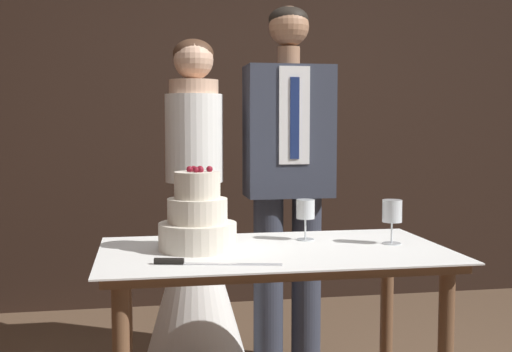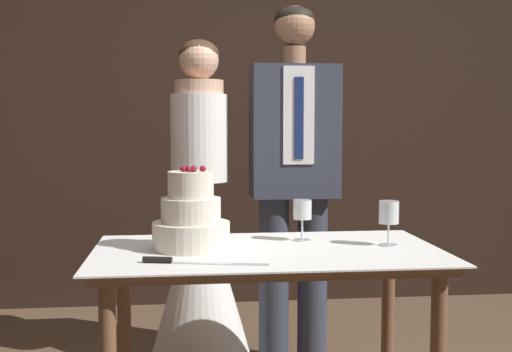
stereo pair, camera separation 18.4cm
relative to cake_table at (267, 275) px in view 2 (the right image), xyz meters
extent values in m
cube|color=black|center=(0.13, 2.03, 0.80)|extent=(4.79, 0.12, 2.92)
cylinder|color=brown|center=(-0.56, 0.28, -0.30)|extent=(0.06, 0.06, 0.72)
cylinder|color=brown|center=(0.56, 0.28, -0.30)|extent=(0.06, 0.06, 0.72)
cube|color=brown|center=(0.00, 0.00, 0.07)|extent=(1.24, 0.67, 0.03)
cube|color=white|center=(0.00, 0.00, 0.09)|extent=(1.30, 0.73, 0.01)
cylinder|color=silver|center=(-0.28, 0.04, 0.15)|extent=(0.29, 0.29, 0.10)
cylinder|color=silver|center=(-0.28, 0.04, 0.25)|extent=(0.22, 0.22, 0.09)
cylinder|color=silver|center=(-0.28, 0.04, 0.34)|extent=(0.17, 0.17, 0.10)
sphere|color=maroon|center=(-0.24, 0.04, 0.40)|extent=(0.02, 0.02, 0.02)
sphere|color=maroon|center=(-0.27, 0.06, 0.40)|extent=(0.02, 0.02, 0.02)
sphere|color=maroon|center=(-0.30, 0.06, 0.40)|extent=(0.02, 0.02, 0.02)
sphere|color=maroon|center=(-0.31, 0.04, 0.40)|extent=(0.02, 0.02, 0.02)
sphere|color=maroon|center=(-0.29, 0.02, 0.40)|extent=(0.02, 0.02, 0.02)
sphere|color=maroon|center=(-0.27, 0.02, 0.40)|extent=(0.02, 0.02, 0.02)
cube|color=silver|center=(-0.19, -0.24, 0.10)|extent=(0.33, 0.09, 0.00)
cylinder|color=black|center=(-0.40, -0.19, 0.11)|extent=(0.10, 0.04, 0.02)
cylinder|color=silver|center=(0.16, 0.16, 0.10)|extent=(0.07, 0.07, 0.00)
cylinder|color=silver|center=(0.16, 0.16, 0.14)|extent=(0.01, 0.01, 0.08)
cylinder|color=silver|center=(0.16, 0.16, 0.22)|extent=(0.07, 0.07, 0.08)
cylinder|color=silver|center=(0.48, 0.02, 0.10)|extent=(0.07, 0.07, 0.00)
cylinder|color=silver|center=(0.48, 0.02, 0.14)|extent=(0.01, 0.01, 0.08)
cylinder|color=silver|center=(0.48, 0.02, 0.23)|extent=(0.08, 0.08, 0.09)
cone|color=white|center=(-0.23, 0.79, -0.19)|extent=(0.54, 0.54, 0.95)
cylinder|color=white|center=(-0.23, 0.79, 0.50)|extent=(0.28, 0.28, 0.42)
cylinder|color=#DBAD8E|center=(-0.23, 0.79, 0.74)|extent=(0.24, 0.24, 0.07)
sphere|color=#DBAD8E|center=(-0.23, 0.79, 0.88)|extent=(0.19, 0.19, 0.19)
ellipsoid|color=#472D1E|center=(-0.23, 0.80, 0.90)|extent=(0.20, 0.20, 0.14)
cylinder|color=#333847|center=(0.14, 0.79, -0.23)|extent=(0.15, 0.15, 0.87)
cylinder|color=#333847|center=(0.33, 0.79, -0.23)|extent=(0.15, 0.15, 0.87)
cube|color=#333847|center=(0.23, 0.79, 0.53)|extent=(0.43, 0.24, 0.65)
cube|color=white|center=(0.23, 0.67, 0.61)|extent=(0.15, 0.01, 0.47)
cube|color=navy|center=(0.23, 0.66, 0.59)|extent=(0.04, 0.01, 0.39)
cylinder|color=#A37556|center=(0.23, 0.79, 0.90)|extent=(0.11, 0.11, 0.09)
sphere|color=#A37556|center=(0.23, 0.79, 1.04)|extent=(0.20, 0.20, 0.20)
ellipsoid|color=black|center=(0.23, 0.80, 1.08)|extent=(0.20, 0.20, 0.13)
camera|label=1|loc=(-0.49, -2.33, 0.57)|focal=45.00mm
camera|label=2|loc=(-0.30, -2.36, 0.57)|focal=45.00mm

